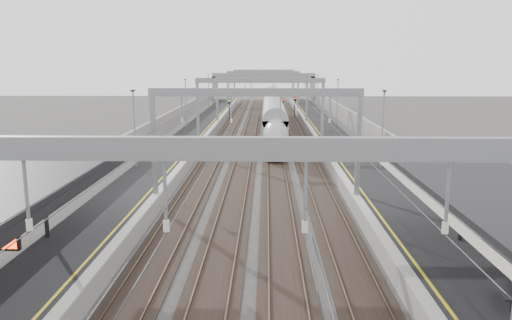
{
  "coord_description": "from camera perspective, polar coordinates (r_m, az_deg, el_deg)",
  "views": [
    {
      "loc": [
        0.66,
        -8.27,
        9.13
      ],
      "look_at": [
        0.0,
        22.94,
        3.0
      ],
      "focal_mm": 35.0,
      "sensor_mm": 36.0,
      "label": 1
    }
  ],
  "objects": [
    {
      "name": "overbridge",
      "position": [
        108.34,
        0.88,
        9.08
      ],
      "size": [
        22.0,
        2.2,
        6.9
      ],
      "color": "gray",
      "rests_on": "ground"
    },
    {
      "name": "platform_right",
      "position": [
        54.46,
        8.95,
        1.85
      ],
      "size": [
        4.0,
        120.0,
        1.0
      ],
      "primitive_type": "cube",
      "color": "black",
      "rests_on": "ground"
    },
    {
      "name": "signal_red_near",
      "position": [
        79.65,
        3.06,
        6.25
      ],
      "size": [
        0.32,
        0.32,
        3.48
      ],
      "color": "black",
      "rests_on": "ground"
    },
    {
      "name": "tracks",
      "position": [
        54.04,
        0.5,
        1.43
      ],
      "size": [
        11.4,
        140.0,
        0.2
      ],
      "color": "black",
      "rests_on": "ground"
    },
    {
      "name": "platform_left",
      "position": [
        54.66,
        -7.92,
        1.91
      ],
      "size": [
        4.0,
        120.0,
        1.0
      ],
      "primitive_type": "cube",
      "color": "black",
      "rests_on": "ground"
    },
    {
      "name": "signal_green",
      "position": [
        78.89,
        -3.07,
        6.2
      ],
      "size": [
        0.32,
        0.32,
        3.48
      ],
      "color": "black",
      "rests_on": "ground"
    },
    {
      "name": "overhead_line",
      "position": [
        59.97,
        0.59,
        8.25
      ],
      "size": [
        13.0,
        140.0,
        6.6
      ],
      "color": "gray",
      "rests_on": "platform_left"
    },
    {
      "name": "train",
      "position": [
        65.83,
        1.95,
        4.84
      ],
      "size": [
        2.5,
        45.51,
        3.96
      ],
      "color": "maroon",
      "rests_on": "ground"
    },
    {
      "name": "signal_red_far",
      "position": [
        84.17,
        4.47,
        6.49
      ],
      "size": [
        0.32,
        0.32,
        3.48
      ],
      "color": "black",
      "rests_on": "ground"
    },
    {
      "name": "wall_left",
      "position": [
        55.09,
        -11.25,
        3.03
      ],
      "size": [
        0.3,
        120.0,
        3.2
      ],
      "primitive_type": "cube",
      "color": "gray",
      "rests_on": "ground"
    },
    {
      "name": "bench",
      "position": [
        19.68,
        27.19,
        -12.85
      ],
      "size": [
        0.94,
        1.82,
        0.91
      ],
      "color": "black",
      "rests_on": "platform_right"
    },
    {
      "name": "wall_right",
      "position": [
        54.82,
        12.3,
        2.95
      ],
      "size": [
        0.3,
        120.0,
        3.2
      ],
      "primitive_type": "cube",
      "color": "gray",
      "rests_on": "ground"
    }
  ]
}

